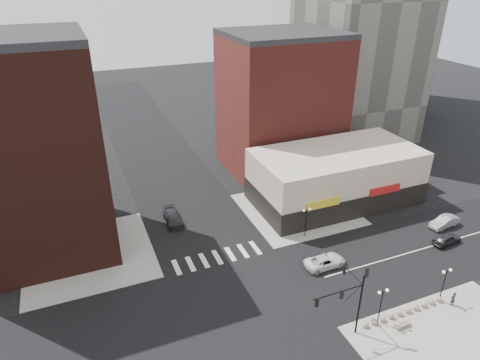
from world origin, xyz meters
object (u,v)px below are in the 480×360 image
street_lamp_se_a (382,298)px  white_suv (325,261)px  pedestrian (453,299)px  street_lamp_se_b (445,277)px  dark_sedan_east (447,239)px  silver_sedan (444,222)px  traffic_signal (350,294)px  street_lamp_ne (306,215)px  dark_sedan_north (173,218)px  stone_bench (403,325)px

street_lamp_se_a → white_suv: street_lamp_se_a is taller
white_suv → pedestrian: 13.79m
street_lamp_se_b → dark_sedan_east: bearing=41.0°
dark_sedan_east → silver_sedan: 4.23m
traffic_signal → street_lamp_ne: bearing=73.3°
dark_sedan_north → traffic_signal: bearing=-67.2°
white_suv → stone_bench: (1.81, -11.19, -0.37)m
traffic_signal → street_lamp_se_a: (3.76, -0.17, -1.67)m
street_lamp_ne → white_suv: size_ratio=0.83×
street_lamp_ne → dark_sedan_north: street_lamp_ne is taller
street_lamp_se_a → dark_sedan_east: size_ratio=1.02×
street_lamp_se_b → traffic_signal: bearing=179.2°
street_lamp_ne → dark_sedan_north: size_ratio=0.81×
street_lamp_se_b → white_suv: bearing=129.0°
silver_sedan → street_lamp_ne: bearing=-112.0°
white_suv → dark_sedan_north: bearing=39.6°
pedestrian → street_lamp_se_a: bearing=-6.9°
street_lamp_ne → traffic_signal: bearing=-106.7°
silver_sedan → dark_sedan_north: (-33.81, 15.11, -0.00)m
dark_sedan_east → stone_bench: bearing=115.5°
silver_sedan → pedestrian: (-10.99, -11.88, 0.23)m
silver_sedan → pedestrian: size_ratio=2.64×
white_suv → silver_sedan: (19.66, 1.16, 0.05)m
street_lamp_se_b → dark_sedan_east: size_ratio=1.02×
street_lamp_se_a → dark_sedan_north: size_ratio=0.81×
traffic_signal → silver_sedan: 26.20m
dark_sedan_north → white_suv: bearing=-47.9°
street_lamp_ne → dark_sedan_east: 18.12m
dark_sedan_east → dark_sedan_north: dark_sedan_north is taller
street_lamp_se_b → stone_bench: 6.94m
street_lamp_ne → white_suv: bearing=-98.4°
street_lamp_se_b → white_suv: 12.85m
dark_sedan_east → dark_sedan_north: 35.99m
street_lamp_se_a → dark_sedan_east: bearing=24.6°
silver_sedan → stone_bench: 21.71m
traffic_signal → dark_sedan_north: bearing=111.7°
street_lamp_se_a → silver_sedan: bearing=29.0°
street_lamp_se_a → pedestrian: bearing=-6.1°
traffic_signal → stone_bench: size_ratio=4.59×
street_lamp_ne → street_lamp_se_a: bearing=-93.6°
traffic_signal → dark_sedan_north: 28.17m
traffic_signal → street_lamp_se_b: (11.76, -0.17, -1.67)m
white_suv → pedestrian: (8.67, -10.72, 0.28)m
dark_sedan_north → dark_sedan_east: bearing=-29.5°
street_lamp_se_b → stone_bench: (-6.12, -1.41, -2.96)m
street_lamp_se_a → stone_bench: size_ratio=2.46×
stone_bench → street_lamp_se_a: bearing=142.3°
dark_sedan_east → street_lamp_ne: bearing=56.9°
dark_sedan_east → pedestrian: pedestrian is taller
traffic_signal → stone_bench: bearing=-15.6°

